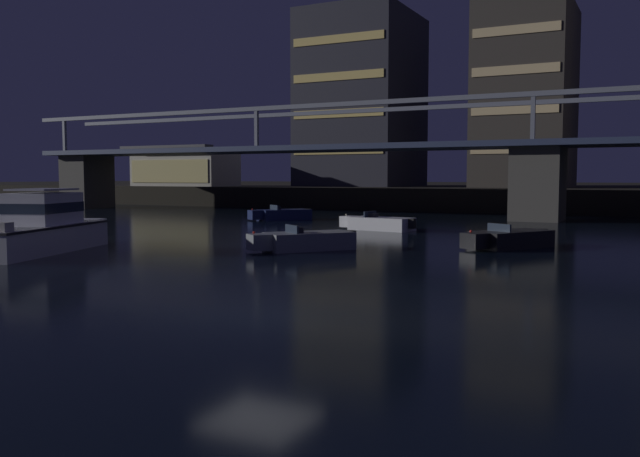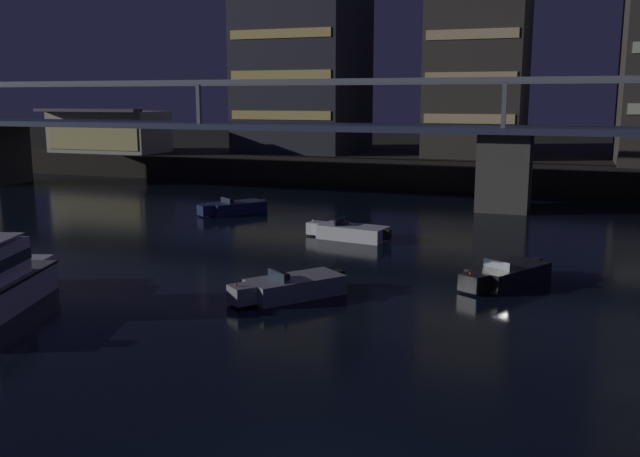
{
  "view_description": "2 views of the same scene",
  "coord_description": "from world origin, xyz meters",
  "px_view_note": "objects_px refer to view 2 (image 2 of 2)",
  "views": [
    {
      "loc": [
        8.4,
        -13.26,
        3.31
      ],
      "look_at": [
        -5.1,
        13.21,
        1.02
      ],
      "focal_mm": 37.69,
      "sensor_mm": 36.0,
      "label": 1
    },
    {
      "loc": [
        4.52,
        -11.92,
        8.02
      ],
      "look_at": [
        -6.03,
        17.1,
        2.19
      ],
      "focal_mm": 38.96,
      "sensor_mm": 36.0,
      "label": 2
    }
  ],
  "objects_px": {
    "tower_west_low": "(304,56)",
    "waterfront_pavilion": "(109,131)",
    "speedboat_mid_left": "(350,232)",
    "speedboat_near_right": "(234,208)",
    "speedboat_near_center": "(291,287)",
    "river_bridge": "(506,147)",
    "tower_west_tall": "(480,58)",
    "speedboat_mid_center": "(505,275)"
  },
  "relations": [
    {
      "from": "tower_west_tall",
      "to": "speedboat_mid_center",
      "type": "bearing_deg",
      "value": -80.76
    },
    {
      "from": "speedboat_mid_center",
      "to": "tower_west_tall",
      "type": "bearing_deg",
      "value": 99.24
    },
    {
      "from": "tower_west_low",
      "to": "waterfront_pavilion",
      "type": "bearing_deg",
      "value": -152.99
    },
    {
      "from": "speedboat_mid_left",
      "to": "waterfront_pavilion",
      "type": "bearing_deg",
      "value": 143.86
    },
    {
      "from": "river_bridge",
      "to": "tower_west_tall",
      "type": "height_order",
      "value": "tower_west_tall"
    },
    {
      "from": "river_bridge",
      "to": "speedboat_mid_center",
      "type": "distance_m",
      "value": 21.67
    },
    {
      "from": "tower_west_low",
      "to": "waterfront_pavilion",
      "type": "relative_size",
      "value": 1.68
    },
    {
      "from": "speedboat_near_right",
      "to": "speedboat_mid_center",
      "type": "relative_size",
      "value": 0.98
    },
    {
      "from": "tower_west_tall",
      "to": "waterfront_pavilion",
      "type": "bearing_deg",
      "value": -165.27
    },
    {
      "from": "speedboat_near_center",
      "to": "speedboat_mid_center",
      "type": "xyz_separation_m",
      "value": [
        8.05,
        5.04,
        0.0
      ]
    },
    {
      "from": "waterfront_pavilion",
      "to": "speedboat_mid_center",
      "type": "bearing_deg",
      "value": -36.33
    },
    {
      "from": "speedboat_near_center",
      "to": "speedboat_mid_left",
      "type": "xyz_separation_m",
      "value": [
        -1.31,
        12.11,
        0.0
      ]
    },
    {
      "from": "tower_west_low",
      "to": "speedboat_mid_left",
      "type": "relative_size",
      "value": 3.99
    },
    {
      "from": "tower_west_tall",
      "to": "river_bridge",
      "type": "bearing_deg",
      "value": -77.37
    },
    {
      "from": "tower_west_tall",
      "to": "waterfront_pavilion",
      "type": "height_order",
      "value": "tower_west_tall"
    },
    {
      "from": "speedboat_near_center",
      "to": "speedboat_mid_center",
      "type": "height_order",
      "value": "same"
    },
    {
      "from": "tower_west_low",
      "to": "speedboat_mid_center",
      "type": "relative_size",
      "value": 4.3
    },
    {
      "from": "speedboat_mid_left",
      "to": "speedboat_mid_center",
      "type": "xyz_separation_m",
      "value": [
        9.37,
        -7.07,
        0.0
      ]
    },
    {
      "from": "speedboat_near_right",
      "to": "speedboat_mid_left",
      "type": "relative_size",
      "value": 0.91
    },
    {
      "from": "tower_west_tall",
      "to": "waterfront_pavilion",
      "type": "relative_size",
      "value": 1.61
    },
    {
      "from": "speedboat_mid_center",
      "to": "waterfront_pavilion",
      "type": "bearing_deg",
      "value": 143.67
    },
    {
      "from": "tower_west_tall",
      "to": "speedboat_mid_center",
      "type": "distance_m",
      "value": 45.15
    },
    {
      "from": "speedboat_near_right",
      "to": "waterfront_pavilion",
      "type": "bearing_deg",
      "value": 141.35
    },
    {
      "from": "waterfront_pavilion",
      "to": "speedboat_near_right",
      "type": "distance_m",
      "value": 32.59
    },
    {
      "from": "speedboat_near_right",
      "to": "tower_west_low",
      "type": "bearing_deg",
      "value": 101.86
    },
    {
      "from": "river_bridge",
      "to": "speedboat_near_center",
      "type": "bearing_deg",
      "value": -102.8
    },
    {
      "from": "river_bridge",
      "to": "speedboat_near_right",
      "type": "height_order",
      "value": "river_bridge"
    },
    {
      "from": "tower_west_tall",
      "to": "speedboat_near_center",
      "type": "distance_m",
      "value": 49.5
    },
    {
      "from": "river_bridge",
      "to": "tower_west_tall",
      "type": "bearing_deg",
      "value": 102.63
    },
    {
      "from": "speedboat_near_center",
      "to": "speedboat_mid_center",
      "type": "bearing_deg",
      "value": 32.05
    },
    {
      "from": "river_bridge",
      "to": "waterfront_pavilion",
      "type": "bearing_deg",
      "value": 164.47
    },
    {
      "from": "speedboat_near_center",
      "to": "tower_west_low",
      "type": "bearing_deg",
      "value": 110.58
    },
    {
      "from": "speedboat_near_right",
      "to": "speedboat_mid_left",
      "type": "distance_m",
      "value": 11.88
    },
    {
      "from": "tower_west_tall",
      "to": "waterfront_pavilion",
      "type": "xyz_separation_m",
      "value": [
        -37.98,
        -9.98,
        -7.57
      ]
    },
    {
      "from": "waterfront_pavilion",
      "to": "speedboat_mid_center",
      "type": "relative_size",
      "value": 2.55
    },
    {
      "from": "tower_west_low",
      "to": "speedboat_mid_left",
      "type": "height_order",
      "value": "tower_west_low"
    },
    {
      "from": "tower_west_low",
      "to": "tower_west_tall",
      "type": "height_order",
      "value": "tower_west_low"
    },
    {
      "from": "speedboat_mid_left",
      "to": "speedboat_mid_center",
      "type": "bearing_deg",
      "value": -37.05
    },
    {
      "from": "speedboat_near_center",
      "to": "waterfront_pavilion",
      "type": "bearing_deg",
      "value": 134.09
    },
    {
      "from": "river_bridge",
      "to": "tower_west_low",
      "type": "xyz_separation_m",
      "value": [
        -23.9,
        21.59,
        7.92
      ]
    },
    {
      "from": "tower_west_tall",
      "to": "speedboat_near_right",
      "type": "distance_m",
      "value": 34.75
    },
    {
      "from": "tower_west_low",
      "to": "speedboat_mid_center",
      "type": "height_order",
      "value": "tower_west_low"
    }
  ]
}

